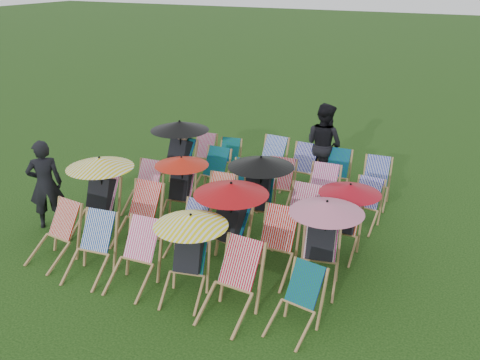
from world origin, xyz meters
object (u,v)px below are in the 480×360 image
at_px(deckchair_5, 296,303).
at_px(person_rear, 324,144).
at_px(deckchair_29, 374,183).
at_px(person_left, 45,184).
at_px(deckchair_0, 53,235).

xyz_separation_m(deckchair_5, person_rear, (-1.28, 5.05, 0.48)).
bearing_deg(deckchair_29, person_left, -148.62).
distance_m(deckchair_29, person_left, 6.29).
relative_size(deckchair_5, person_rear, 0.48).
height_order(deckchair_29, person_left, person_left).
height_order(deckchair_0, person_rear, person_rear).
distance_m(deckchair_5, deckchair_29, 4.50).
bearing_deg(deckchair_0, deckchair_5, 6.88).
relative_size(deckchair_0, deckchair_5, 1.07).
distance_m(deckchair_0, person_rear, 5.84).
bearing_deg(person_rear, deckchair_0, 83.21).
bearing_deg(person_left, deckchair_5, 125.70).
bearing_deg(deckchair_0, person_left, 144.83).
relative_size(deckchair_29, person_rear, 0.49).
bearing_deg(deckchair_29, person_rear, 152.24).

